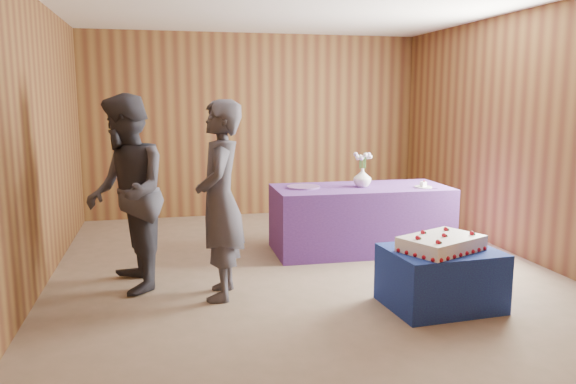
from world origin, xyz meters
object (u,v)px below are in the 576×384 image
object	(u,v)px
serving_table	(360,219)
guest_left	(220,200)
guest_right	(126,194)
cake_table	(440,278)
vase	(362,178)
sheet_cake	(441,243)

from	to	relation	value
serving_table	guest_left	xyz separation A→B (m)	(-1.74, -1.20, 0.50)
serving_table	guest_left	size ratio (longest dim) A/B	1.15
guest_right	cake_table	bearing A→B (deg)	58.64
cake_table	vase	bearing A→B (deg)	87.36
sheet_cake	guest_right	bearing A→B (deg)	132.98
guest_left	vase	bearing A→B (deg)	134.39
serving_table	guest_right	bearing A→B (deg)	-161.02
sheet_cake	guest_right	xyz separation A→B (m)	(-2.57, 1.06, 0.34)
cake_table	vase	distance (m)	1.94
serving_table	cake_table	bearing A→B (deg)	-87.49
serving_table	vase	xyz separation A→B (m)	(0.01, -0.01, 0.48)
serving_table	guest_right	world-z (taller)	guest_right
vase	guest_right	world-z (taller)	guest_right
cake_table	guest_left	distance (m)	2.00
serving_table	guest_right	distance (m)	2.73
serving_table	sheet_cake	world-z (taller)	serving_table
guest_left	serving_table	bearing A→B (deg)	134.67
sheet_cake	guest_left	distance (m)	1.92
sheet_cake	guest_left	world-z (taller)	guest_left
vase	guest_left	distance (m)	2.12
sheet_cake	vase	bearing A→B (deg)	65.75
vase	guest_right	size ratio (longest dim) A/B	0.12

